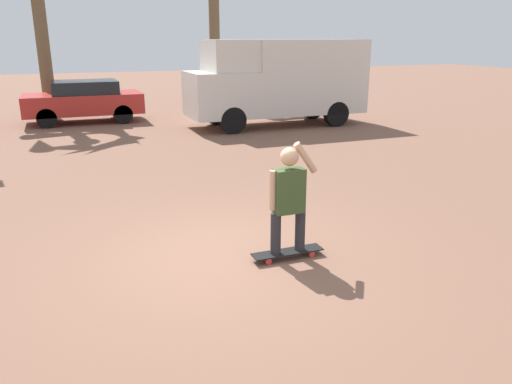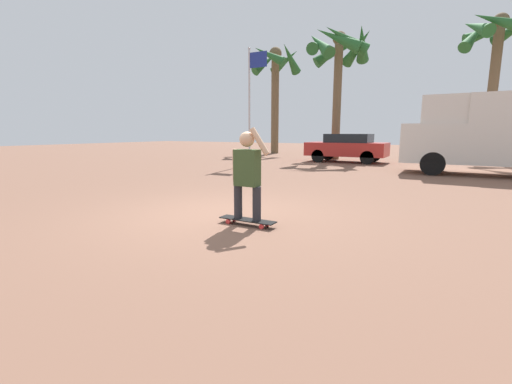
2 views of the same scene
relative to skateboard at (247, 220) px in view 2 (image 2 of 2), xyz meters
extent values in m
plane|color=brown|center=(-0.85, 0.39, -0.08)|extent=(80.00, 80.00, 0.00)
cube|color=black|center=(0.00, 0.00, 0.01)|extent=(1.01, 0.24, 0.02)
cylinder|color=red|center=(-0.32, -0.10, -0.04)|extent=(0.08, 0.03, 0.08)
cylinder|color=red|center=(-0.32, 0.10, -0.04)|extent=(0.08, 0.03, 0.08)
cylinder|color=red|center=(0.32, -0.10, -0.04)|extent=(0.08, 0.03, 0.08)
cylinder|color=red|center=(0.32, 0.10, -0.04)|extent=(0.08, 0.03, 0.08)
cylinder|color=#28282D|center=(-0.18, 0.00, 0.30)|extent=(0.14, 0.14, 0.57)
cylinder|color=#28282D|center=(0.18, 0.00, 0.30)|extent=(0.14, 0.14, 0.57)
cube|color=#384C28|center=(0.00, 0.00, 0.88)|extent=(0.40, 0.22, 0.60)
sphere|color=tan|center=(0.00, 0.00, 1.34)|extent=(0.25, 0.25, 0.25)
cylinder|color=tan|center=(-0.23, 0.00, 0.92)|extent=(0.09, 0.09, 0.53)
cylinder|color=tan|center=(0.23, 0.00, 1.31)|extent=(0.35, 0.09, 0.44)
cylinder|color=black|center=(2.31, 9.08, 0.34)|extent=(0.84, 0.28, 0.84)
cylinder|color=black|center=(2.31, 10.87, 0.34)|extent=(0.84, 0.28, 0.84)
cube|color=silver|center=(2.22, 9.97, 1.05)|extent=(2.09, 2.07, 1.43)
cube|color=black|center=(1.80, 9.97, 1.34)|extent=(0.04, 1.76, 0.71)
cube|color=silver|center=(2.53, 9.97, 2.26)|extent=(1.46, 1.91, 0.99)
cylinder|color=black|center=(-3.14, 12.24, 0.25)|extent=(0.66, 0.22, 0.66)
cylinder|color=black|center=(-3.14, 13.89, 0.25)|extent=(0.66, 0.22, 0.66)
cylinder|color=black|center=(-0.66, 12.24, 0.25)|extent=(0.66, 0.22, 0.66)
cylinder|color=black|center=(-0.66, 13.89, 0.25)|extent=(0.66, 0.22, 0.66)
cube|color=#B22823|center=(-1.90, 13.07, 0.59)|extent=(4.00, 1.86, 0.69)
cube|color=black|center=(-1.80, 13.07, 1.15)|extent=(2.20, 1.64, 0.44)
cylinder|color=brown|center=(4.46, 17.94, 3.52)|extent=(0.49, 0.49, 7.21)
sphere|color=brown|center=(4.46, 17.94, 7.12)|extent=(0.79, 0.79, 0.79)
cone|color=#235B28|center=(4.03, 19.07, 6.90)|extent=(2.60, 1.55, 1.41)
cone|color=#235B28|center=(3.36, 18.45, 6.67)|extent=(1.60, 2.40, 2.04)
cone|color=#235B28|center=(3.40, 17.35, 6.83)|extent=(1.81, 2.52, 1.59)
cone|color=#235B28|center=(4.33, 16.73, 6.83)|extent=(2.56, 0.95, 1.61)
cylinder|color=brown|center=(-3.02, 14.76, 3.23)|extent=(0.46, 0.46, 6.62)
sphere|color=brown|center=(-3.02, 14.76, 6.53)|extent=(0.74, 0.74, 0.74)
cone|color=#235B28|center=(-1.83, 14.96, 6.15)|extent=(1.07, 2.49, 1.85)
cone|color=#235B28|center=(-2.25, 15.69, 6.14)|extent=(2.28, 2.06, 1.87)
cone|color=#235B28|center=(-3.18, 15.96, 6.28)|extent=(2.57, 1.01, 1.46)
cone|color=#235B28|center=(-3.66, 15.79, 6.13)|extent=(2.38, 1.83, 1.91)
cone|color=#235B28|center=(-4.22, 14.63, 6.28)|extent=(0.94, 2.56, 1.48)
cone|color=#235B28|center=(-3.80, 13.84, 6.13)|extent=(2.26, 2.06, 1.90)
cone|color=#235B28|center=(-2.74, 13.59, 6.22)|extent=(2.56, 1.23, 1.65)
cone|color=#235B28|center=(-2.36, 13.75, 6.20)|extent=(2.43, 1.92, 1.70)
cylinder|color=brown|center=(-8.56, 18.00, 3.42)|extent=(0.55, 0.55, 7.01)
sphere|color=brown|center=(-8.56, 18.00, 6.93)|extent=(0.88, 0.88, 0.88)
cone|color=#235B28|center=(-7.36, 17.90, 6.47)|extent=(0.84, 2.31, 2.05)
cone|color=#235B28|center=(-8.37, 19.18, 6.57)|extent=(2.48, 1.04, 1.79)
cone|color=#235B28|center=(-9.63, 18.52, 6.50)|extent=(1.62, 2.38, 1.97)
cone|color=#235B28|center=(-9.60, 17.40, 6.67)|extent=(1.81, 2.48, 1.51)
cone|color=#235B28|center=(-8.43, 16.81, 6.59)|extent=(2.49, 0.93, 1.71)
cylinder|color=#B7B7BC|center=(-5.55, 9.36, 2.55)|extent=(0.09, 0.09, 5.25)
sphere|color=#B7B7BC|center=(-5.55, 9.36, 5.22)|extent=(0.12, 0.12, 0.12)
cube|color=navy|center=(-5.07, 9.36, 4.68)|extent=(0.87, 0.02, 0.68)
camera|label=1|loc=(-2.69, -5.69, 2.82)|focal=35.00mm
camera|label=2|loc=(2.89, -4.76, 1.46)|focal=24.00mm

